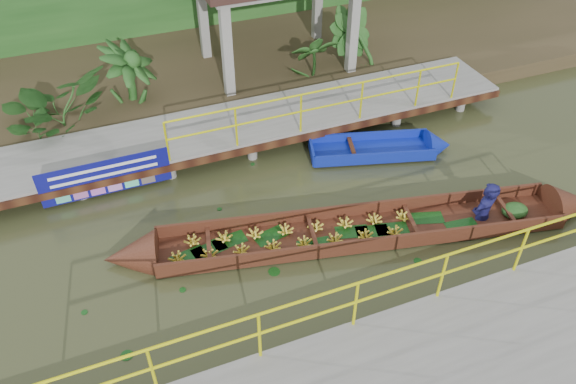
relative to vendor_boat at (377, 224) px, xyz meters
name	(u,v)px	position (x,y,z in m)	size (l,w,h in m)	color
ground	(249,241)	(-2.54, 0.74, -0.25)	(80.00, 80.00, 0.00)	#32341A
land_strip	(168,70)	(-2.54, 8.24, -0.02)	(30.00, 8.00, 0.45)	#332B19
far_dock	(204,134)	(-2.52, 4.17, 0.23)	(16.00, 2.06, 1.66)	slate
vendor_boat	(377,224)	(0.00, 0.00, 0.00)	(10.37, 3.14, 2.24)	#3B1B10
moored_blue_boat	(405,148)	(2.01, 2.26, -0.10)	(3.58, 1.79, 0.83)	#0D1F98
blue_banner	(106,177)	(-4.97, 3.22, 0.31)	(2.81, 0.04, 0.88)	navy
tropical_plants	(122,87)	(-4.08, 6.04, 0.87)	(14.06, 1.06, 1.33)	#174014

